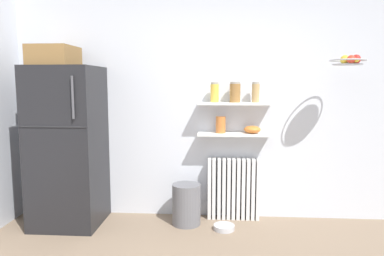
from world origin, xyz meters
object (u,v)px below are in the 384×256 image
(vase, at_px, (221,125))
(pet_food_bowl, at_px, (224,227))
(storage_jar_2, at_px, (256,92))
(shelf_bowl, at_px, (252,130))
(hanging_fruit_basket, at_px, (349,61))
(trash_bin, at_px, (186,204))
(radiator, at_px, (233,189))
(storage_jar_1, at_px, (235,92))
(refrigerator, at_px, (67,142))
(storage_jar_0, at_px, (215,92))

(vase, bearing_deg, pet_food_bowl, -81.66)
(vase, height_order, pet_food_bowl, vase)
(storage_jar_2, relative_size, vase, 1.20)
(shelf_bowl, xyz_separation_m, hanging_fruit_basket, (0.87, -0.27, 0.71))
(trash_bin, bearing_deg, vase, 25.22)
(radiator, xyz_separation_m, trash_bin, (-0.50, -0.20, -0.12))
(trash_bin, xyz_separation_m, hanging_fruit_basket, (1.56, -0.10, 1.49))
(pet_food_bowl, bearing_deg, storage_jar_2, 42.21)
(trash_bin, bearing_deg, storage_jar_1, 18.39)
(shelf_bowl, bearing_deg, radiator, 171.02)
(pet_food_bowl, bearing_deg, vase, 98.34)
(radiator, height_order, storage_jar_1, storage_jar_1)
(radiator, bearing_deg, trash_bin, -158.60)
(vase, relative_size, hanging_fruit_basket, 0.53)
(vase, xyz_separation_m, pet_food_bowl, (0.04, -0.29, -1.03))
(storage_jar_1, bearing_deg, vase, 180.00)
(storage_jar_2, distance_m, vase, 0.50)
(refrigerator, distance_m, vase, 1.63)
(pet_food_bowl, xyz_separation_m, hanging_fruit_basket, (1.16, 0.02, 1.68))
(storage_jar_0, xyz_separation_m, storage_jar_1, (0.22, -0.00, 0.00))
(storage_jar_1, distance_m, pet_food_bowl, 1.41)
(refrigerator, distance_m, storage_jar_1, 1.84)
(shelf_bowl, relative_size, trash_bin, 0.41)
(trash_bin, bearing_deg, shelf_bowl, 13.58)
(vase, bearing_deg, refrigerator, -172.19)
(storage_jar_2, bearing_deg, hanging_fruit_basket, -17.92)
(radiator, relative_size, vase, 3.80)
(storage_jar_1, relative_size, trash_bin, 0.50)
(storage_jar_0, height_order, vase, storage_jar_0)
(storage_jar_2, xyz_separation_m, trash_bin, (-0.72, -0.17, -1.18))
(storage_jar_0, height_order, hanging_fruit_basket, hanging_fruit_basket)
(storage_jar_0, relative_size, vase, 1.19)
(trash_bin, bearing_deg, pet_food_bowl, -17.28)
(refrigerator, bearing_deg, radiator, 8.12)
(refrigerator, relative_size, storage_jar_1, 8.68)
(storage_jar_1, distance_m, shelf_bowl, 0.44)
(trash_bin, xyz_separation_m, pet_food_bowl, (0.40, -0.12, -0.19))
(refrigerator, relative_size, hanging_fruit_basket, 5.60)
(shelf_bowl, bearing_deg, vase, 180.00)
(storage_jar_1, relative_size, hanging_fruit_basket, 0.64)
(storage_jar_0, bearing_deg, pet_food_bowl, -69.23)
(storage_jar_2, bearing_deg, pet_food_bowl, -137.79)
(storage_jar_2, bearing_deg, refrigerator, -173.62)
(refrigerator, distance_m, trash_bin, 1.41)
(radiator, bearing_deg, storage_jar_2, -7.90)
(storage_jar_1, distance_m, vase, 0.38)
(radiator, xyz_separation_m, storage_jar_1, (0.00, -0.03, 1.06))
(radiator, height_order, hanging_fruit_basket, hanging_fruit_basket)
(storage_jar_0, height_order, storage_jar_1, storage_jar_1)
(shelf_bowl, bearing_deg, storage_jar_0, 180.00)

